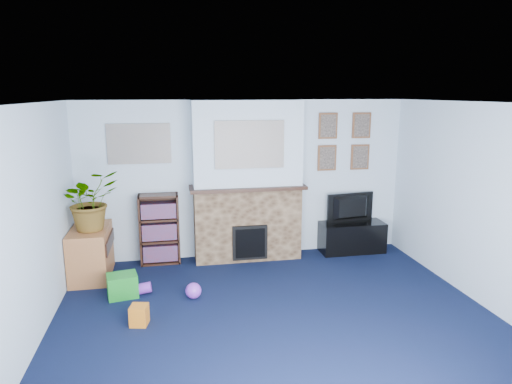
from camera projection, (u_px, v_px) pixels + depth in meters
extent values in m
cube|color=black|center=(278.00, 322.00, 5.09)|extent=(5.00, 4.50, 0.01)
cube|color=white|center=(281.00, 103.00, 4.58)|extent=(5.00, 4.50, 0.01)
cube|color=silver|center=(245.00, 179.00, 6.99)|extent=(5.00, 0.04, 2.40)
cube|color=silver|center=(370.00, 320.00, 2.67)|extent=(5.00, 0.04, 2.40)
cube|color=silver|center=(27.00, 231.00, 4.38)|extent=(0.04, 4.50, 2.40)
cube|color=silver|center=(489.00, 207.00, 5.29)|extent=(0.04, 4.50, 2.40)
cube|color=brown|center=(247.00, 224.00, 6.94)|extent=(1.60, 0.40, 1.10)
cube|color=brown|center=(247.00, 145.00, 6.68)|extent=(1.60, 0.40, 1.30)
cube|color=brown|center=(248.00, 187.00, 6.79)|extent=(1.72, 0.50, 0.05)
cube|color=brown|center=(250.00, 242.00, 6.79)|extent=(0.52, 0.08, 0.52)
cube|color=brown|center=(250.00, 243.00, 6.75)|extent=(0.44, 0.02, 0.44)
cube|color=gray|center=(250.00, 145.00, 6.47)|extent=(1.00, 0.03, 0.68)
cube|color=gray|center=(139.00, 144.00, 6.57)|extent=(0.90, 0.03, 0.58)
cube|color=brown|center=(328.00, 126.00, 7.04)|extent=(0.30, 0.03, 0.40)
cube|color=brown|center=(361.00, 125.00, 7.14)|extent=(0.30, 0.03, 0.40)
cube|color=brown|center=(327.00, 158.00, 7.14)|extent=(0.30, 0.03, 0.40)
cube|color=brown|center=(360.00, 157.00, 7.24)|extent=(0.30, 0.03, 0.40)
cube|color=black|center=(352.00, 238.00, 7.30)|extent=(1.01, 0.43, 0.48)
imported|color=black|center=(353.00, 208.00, 7.21)|extent=(0.81, 0.21, 0.46)
cube|color=black|center=(160.00, 226.00, 6.88)|extent=(0.58, 0.02, 1.05)
cube|color=black|center=(141.00, 230.00, 6.70)|extent=(0.03, 0.28, 1.05)
cube|color=black|center=(178.00, 228.00, 6.80)|extent=(0.03, 0.28, 1.05)
cube|color=black|center=(161.00, 261.00, 6.86)|extent=(0.56, 0.28, 0.03)
cube|color=black|center=(160.00, 240.00, 6.79)|extent=(0.56, 0.28, 0.03)
cube|color=black|center=(159.00, 219.00, 6.72)|extent=(0.56, 0.28, 0.03)
cube|color=black|center=(158.00, 195.00, 6.64)|extent=(0.56, 0.28, 0.03)
cube|color=black|center=(161.00, 252.00, 6.82)|extent=(0.50, 0.22, 0.24)
cube|color=black|center=(160.00, 231.00, 6.75)|extent=(0.50, 0.22, 0.24)
cube|color=black|center=(159.00, 210.00, 6.68)|extent=(0.50, 0.22, 0.22)
cube|color=#A86235|center=(91.00, 252.00, 6.27)|extent=(0.50, 0.89, 0.69)
imported|color=#26661E|center=(90.00, 200.00, 6.07)|extent=(0.95, 0.92, 0.81)
cube|color=gold|center=(248.00, 181.00, 6.75)|extent=(0.10, 0.06, 0.14)
cylinder|color=#B2BFC6|center=(266.00, 180.00, 6.80)|extent=(0.05, 0.05, 0.15)
sphere|color=gray|center=(209.00, 183.00, 6.64)|extent=(0.12, 0.12, 0.12)
cylinder|color=orange|center=(289.00, 180.00, 6.86)|extent=(0.05, 0.05, 0.11)
cube|color=#198C26|center=(122.00, 286.00, 5.70)|extent=(0.41, 0.35, 0.29)
sphere|color=purple|center=(193.00, 291.00, 5.65)|extent=(0.20, 0.20, 0.20)
cube|color=orange|center=(139.00, 315.00, 5.01)|extent=(0.22, 0.22, 0.22)
cylinder|color=purple|center=(140.00, 289.00, 5.77)|extent=(0.31, 0.14, 0.18)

